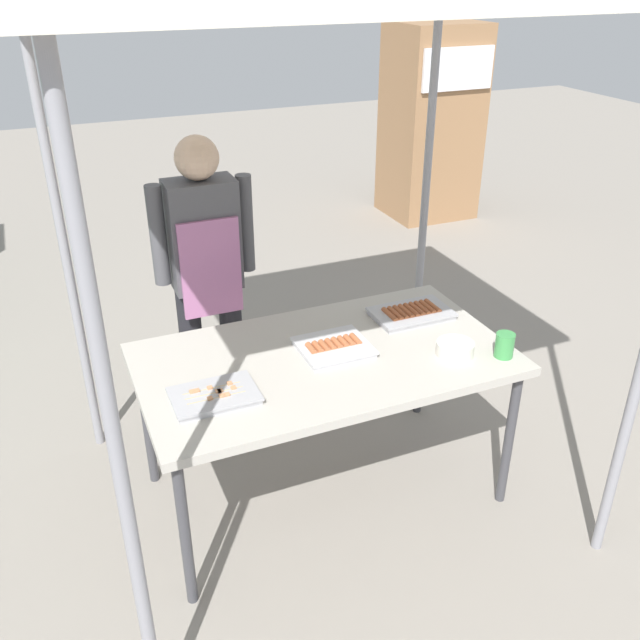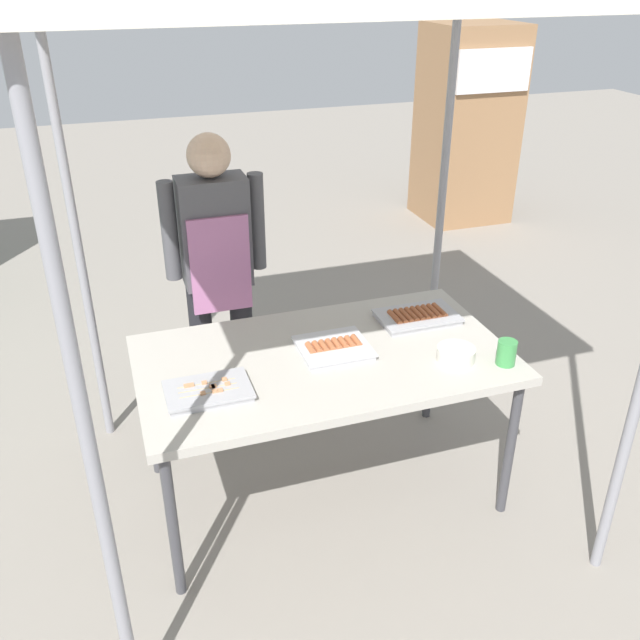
# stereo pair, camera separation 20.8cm
# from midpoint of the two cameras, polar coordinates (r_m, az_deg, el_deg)

# --- Properties ---
(ground_plane) EXTENTS (18.00, 18.00, 0.00)m
(ground_plane) POSITION_cam_midpoint_polar(r_m,az_deg,el_deg) (3.43, 2.07, -13.84)
(ground_plane) COLOR gray
(stall_table) EXTENTS (1.60, 0.90, 0.75)m
(stall_table) POSITION_cam_midpoint_polar(r_m,az_deg,el_deg) (3.01, 2.29, -3.87)
(stall_table) COLOR #B7B2A8
(stall_table) RESTS_ON ground
(stall_canopy) EXTENTS (2.10, 1.80, 2.21)m
(stall_canopy) POSITION_cam_midpoint_polar(r_m,az_deg,el_deg) (2.57, 2.93, 23.97)
(stall_canopy) COLOR gray
(stall_canopy) RESTS_ON ground
(tray_grilled_sausages) EXTENTS (0.31, 0.28, 0.05)m
(tray_grilled_sausages) POSITION_cam_midpoint_polar(r_m,az_deg,el_deg) (3.01, 3.12, -2.33)
(tray_grilled_sausages) COLOR silver
(tray_grilled_sausages) RESTS_ON stall_table
(tray_meat_skewers) EXTENTS (0.34, 0.23, 0.04)m
(tray_meat_skewers) POSITION_cam_midpoint_polar(r_m,az_deg,el_deg) (2.74, -7.09, -5.91)
(tray_meat_skewers) COLOR #ADADB2
(tray_meat_skewers) RESTS_ON stall_table
(tray_pork_links) EXTENTS (0.37, 0.24, 0.05)m
(tray_pork_links) POSITION_cam_midpoint_polar(r_m,az_deg,el_deg) (3.30, 9.85, 0.26)
(tray_pork_links) COLOR #ADADB2
(tray_pork_links) RESTS_ON stall_table
(condiment_bowl) EXTENTS (0.16, 0.16, 0.06)m
(condiment_bowl) POSITION_cam_midpoint_polar(r_m,az_deg,el_deg) (3.01, 13.14, -2.79)
(condiment_bowl) COLOR silver
(condiment_bowl) RESTS_ON stall_table
(drink_cup_near_edge) EXTENTS (0.08, 0.08, 0.11)m
(drink_cup_near_edge) POSITION_cam_midpoint_polar(r_m,az_deg,el_deg) (3.03, 17.11, -2.64)
(drink_cup_near_edge) COLOR #3F994C
(drink_cup_near_edge) RESTS_ON stall_table
(vendor_woman) EXTENTS (0.52, 0.23, 1.55)m
(vendor_woman) POSITION_cam_midpoint_polar(r_m,az_deg,el_deg) (3.54, -6.89, 5.00)
(vendor_woman) COLOR black
(vendor_woman) RESTS_ON ground
(neighbor_stall_right) EXTENTS (0.78, 0.74, 1.77)m
(neighbor_stall_right) POSITION_cam_midpoint_polar(r_m,az_deg,el_deg) (6.84, 12.94, 15.49)
(neighbor_stall_right) COLOR #9E724C
(neighbor_stall_right) RESTS_ON ground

